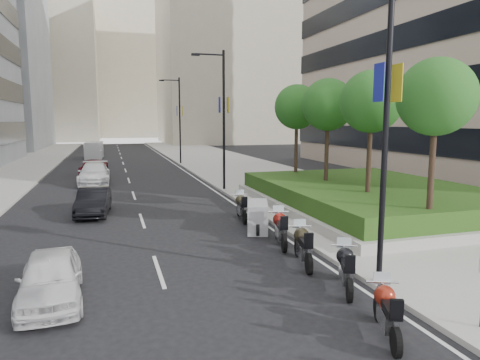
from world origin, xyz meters
name	(u,v)px	position (x,y,z in m)	size (l,w,h in m)	color
ground	(244,322)	(0.00, 0.00, 0.00)	(160.00, 160.00, 0.00)	black
sidewalk_right	(240,168)	(9.00, 30.00, 0.07)	(10.00, 100.00, 0.15)	#9E9B93
lane_edge	(185,171)	(3.70, 30.00, 0.01)	(0.12, 100.00, 0.01)	silver
lane_centre	(126,173)	(-1.50, 30.00, 0.01)	(0.12, 100.00, 0.01)	silver
building_cream_right	(230,56)	(22.00, 80.00, 18.00)	(28.00, 24.00, 36.00)	#B7AD93
building_cream_left	(37,65)	(-18.00, 100.00, 17.00)	(26.00, 24.00, 34.00)	#B7AD93
building_cream_centre	(124,69)	(2.00, 120.00, 19.00)	(30.00, 24.00, 38.00)	#B7AD93
planter	(370,203)	(10.00, 10.00, 0.35)	(10.00, 14.00, 0.40)	#A39F97
hedge	(370,192)	(10.00, 10.00, 0.95)	(9.40, 13.40, 0.80)	#1E3C11
tree_0	(436,98)	(8.50, 4.00, 5.42)	(2.80, 2.80, 6.30)	#332319
tree_1	(371,102)	(8.50, 8.00, 5.42)	(2.80, 2.80, 6.30)	#332319
tree_2	(328,105)	(8.50, 12.00, 5.42)	(2.80, 2.80, 6.30)	#332319
tree_3	(297,107)	(8.50, 16.00, 5.42)	(2.80, 2.80, 6.30)	#332319
lamp_post_0	(382,103)	(4.14, 1.00, 5.07)	(2.34, 0.45, 9.00)	black
lamp_post_1	(221,113)	(4.14, 18.00, 5.07)	(2.34, 0.45, 9.00)	black
lamp_post_2	(178,116)	(4.14, 36.00, 5.07)	(2.34, 0.45, 9.00)	black
motorcycle_1	(387,311)	(2.74, -1.50, 0.56)	(0.99, 2.01, 1.06)	black
motorcycle_2	(346,268)	(3.26, 1.04, 0.60)	(1.08, 2.10, 1.11)	black
motorcycle_3	(303,246)	(3.02, 3.25, 0.62)	(0.84, 2.30, 1.16)	black
motorcycle_4	(280,228)	(3.16, 5.50, 0.63)	(0.86, 2.33, 1.18)	black
motorcycle_5	(257,217)	(3.00, 7.63, 0.61)	(1.41, 2.17, 1.23)	black
motorcycle_6	(242,207)	(2.97, 9.82, 0.61)	(0.76, 2.28, 1.14)	black
car_a	(51,278)	(-4.37, 2.52, 0.64)	(1.51, 3.75, 1.28)	silver
car_b	(94,202)	(-3.67, 12.97, 0.66)	(1.40, 4.01, 1.32)	black
car_c	(94,174)	(-3.97, 23.78, 0.77)	(2.15, 5.28, 1.53)	white
car_d	(94,168)	(-4.18, 29.18, 0.65)	(2.17, 4.71, 1.31)	#580A16
delivery_van	(94,151)	(-4.68, 46.41, 0.93)	(2.15, 4.86, 1.99)	silver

